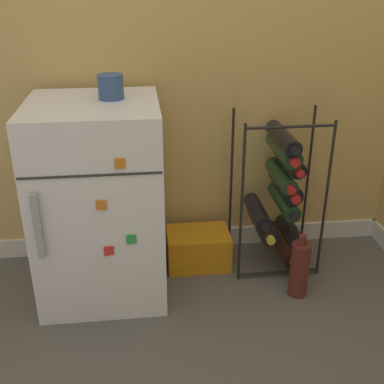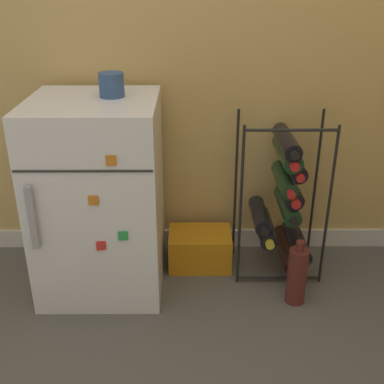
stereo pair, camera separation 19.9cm
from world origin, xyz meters
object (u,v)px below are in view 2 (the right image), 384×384
loose_bottle_floor (297,275)px  mini_fridge (100,197)px  fridge_top_cup (112,85)px  wine_rack (284,200)px  soda_box (200,249)px

loose_bottle_floor → mini_fridge: bearing=168.7°
fridge_top_cup → loose_bottle_floor: bearing=-15.6°
mini_fridge → wine_rack: mini_fridge is taller
soda_box → loose_bottle_floor: (0.38, -0.28, 0.04)m
fridge_top_cup → loose_bottle_floor: size_ratio=0.34×
mini_fridge → fridge_top_cup: (0.07, 0.04, 0.45)m
wine_rack → fridge_top_cup: 0.86m
fridge_top_cup → loose_bottle_floor: fridge_top_cup is taller
mini_fridge → soda_box: 0.54m
fridge_top_cup → loose_bottle_floor: 1.04m
wine_rack → loose_bottle_floor: 0.33m
mini_fridge → loose_bottle_floor: mini_fridge is taller
mini_fridge → loose_bottle_floor: 0.86m
soda_box → loose_bottle_floor: bearing=-35.7°
wine_rack → fridge_top_cup: fridge_top_cup is taller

